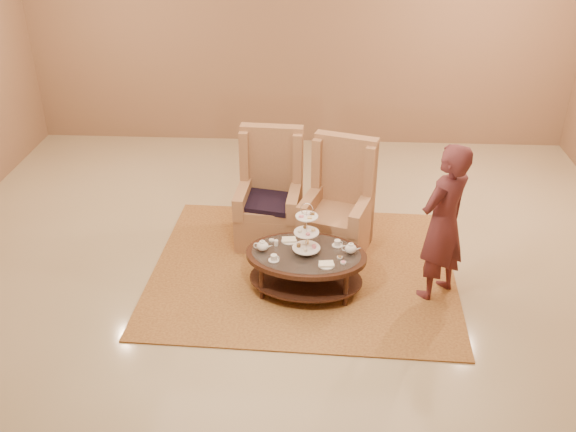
# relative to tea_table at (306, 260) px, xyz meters

# --- Properties ---
(ground) EXTENTS (8.00, 8.00, 0.00)m
(ground) POSITION_rel_tea_table_xyz_m (-0.23, -0.02, -0.37)
(ground) COLOR tan
(ground) RESTS_ON ground
(ceiling) EXTENTS (8.00, 8.00, 0.02)m
(ceiling) POSITION_rel_tea_table_xyz_m (-0.23, -0.02, -0.37)
(ceiling) COLOR beige
(ceiling) RESTS_ON ground
(wall_back) EXTENTS (8.00, 0.04, 3.50)m
(wall_back) POSITION_rel_tea_table_xyz_m (-0.23, 3.98, 1.38)
(wall_back) COLOR #916B4F
(wall_back) RESTS_ON ground
(rug) EXTENTS (3.27, 2.76, 0.02)m
(rug) POSITION_rel_tea_table_xyz_m (-0.03, 0.36, -0.36)
(rug) COLOR #AE7F3D
(rug) RESTS_ON ground
(tea_table) EXTENTS (1.26, 0.92, 1.00)m
(tea_table) POSITION_rel_tea_table_xyz_m (0.00, 0.00, 0.00)
(tea_table) COLOR black
(tea_table) RESTS_ON ground
(armchair_left) EXTENTS (0.74, 0.76, 1.29)m
(armchair_left) POSITION_rel_tea_table_xyz_m (-0.44, 1.04, 0.07)
(armchair_left) COLOR #A4734D
(armchair_left) RESTS_ON ground
(armchair_right) EXTENTS (0.87, 0.88, 1.27)m
(armchair_right) POSITION_rel_tea_table_xyz_m (0.33, 0.86, 0.06)
(armchair_right) COLOR #A4734D
(armchair_right) RESTS_ON ground
(person) EXTENTS (0.70, 0.69, 1.63)m
(person) POSITION_rel_tea_table_xyz_m (1.30, 0.02, 0.45)
(person) COLOR #542427
(person) RESTS_ON ground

